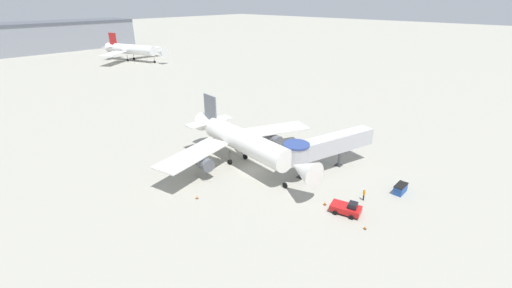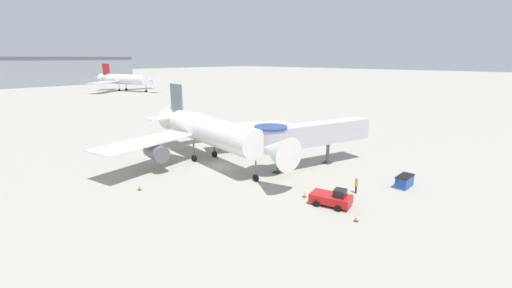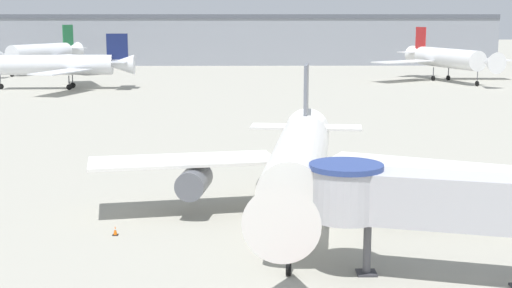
# 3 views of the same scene
# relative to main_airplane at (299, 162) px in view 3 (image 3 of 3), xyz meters

# --- Properties ---
(ground_plane) EXTENTS (800.00, 800.00, 0.00)m
(ground_plane) POSITION_rel_main_airplane_xyz_m (-0.30, -2.56, -4.37)
(ground_plane) COLOR #9E9B8E
(main_airplane) EXTENTS (31.11, 28.94, 10.38)m
(main_airplane) POSITION_rel_main_airplane_xyz_m (0.00, 0.00, 0.00)
(main_airplane) COLOR white
(main_airplane) RESTS_ON ground_plane
(jet_bridge) EXTENTS (17.57, 7.68, 6.21)m
(jet_bridge) POSITION_rel_main_airplane_xyz_m (7.19, -11.16, 0.16)
(jet_bridge) COLOR #B7B7BC
(jet_bridge) RESTS_ON ground_plane
(traffic_cone_port_wing) EXTENTS (0.38, 0.38, 0.63)m
(traffic_cone_port_wing) POSITION_rel_main_airplane_xyz_m (-12.25, -2.57, -4.08)
(traffic_cone_port_wing) COLOR black
(traffic_cone_port_wing) RESTS_ON ground_plane
(background_jet_red_tail) EXTENTS (33.06, 33.27, 11.74)m
(background_jet_red_tail) POSITION_rel_main_airplane_xyz_m (40.92, 109.31, 0.75)
(background_jet_red_tail) COLOR white
(background_jet_red_tail) RESTS_ON ground_plane
(background_jet_navy_tail) EXTENTS (32.36, 33.66, 10.86)m
(background_jet_navy_tail) POSITION_rel_main_airplane_xyz_m (-40.22, 93.69, 0.39)
(background_jet_navy_tail) COLOR silver
(background_jet_navy_tail) RESTS_ON ground_plane
(background_jet_green_tail) EXTENTS (29.74, 29.81, 12.04)m
(background_jet_green_tail) POSITION_rel_main_airplane_xyz_m (-54.59, 132.58, 0.88)
(background_jet_green_tail) COLOR silver
(background_jet_green_tail) RESTS_ON ground_plane
(terminal_building) EXTENTS (173.48, 24.41, 14.79)m
(terminal_building) POSITION_rel_main_airplane_xyz_m (-16.37, 172.44, 3.03)
(terminal_building) COLOR gray
(terminal_building) RESTS_ON ground_plane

